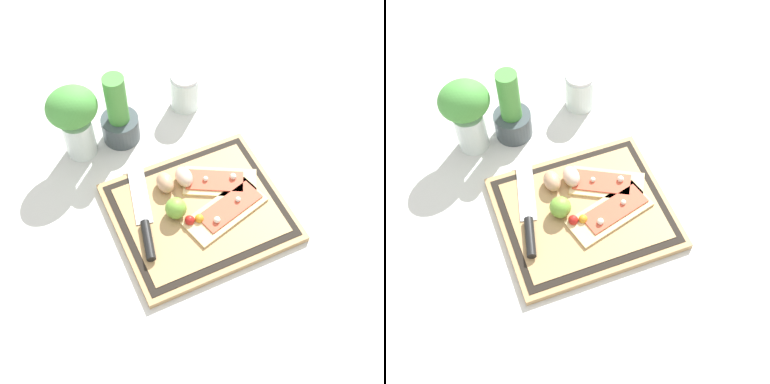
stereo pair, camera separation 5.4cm
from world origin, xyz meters
TOP-DOWN VIEW (x-y plane):
  - ground_plane at (0.00, 0.00)m, footprint 6.00×6.00m
  - cutting_board at (0.00, 0.00)m, footprint 0.40×0.35m
  - pizza_slice_near at (0.06, -0.03)m, footprint 0.22×0.14m
  - pizza_slice_far at (0.08, 0.05)m, footprint 0.20×0.16m
  - knife at (-0.13, 0.01)m, footprint 0.10×0.29m
  - egg_brown at (-0.05, 0.09)m, footprint 0.04×0.06m
  - egg_pink at (-0.00, 0.09)m, footprint 0.04×0.06m
  - lime at (-0.06, 0.01)m, footprint 0.05×0.05m
  - cherry_tomato_red at (-0.04, -0.02)m, footprint 0.02×0.02m
  - cherry_tomato_yellow at (-0.01, -0.03)m, footprint 0.02×0.02m
  - herb_pot at (-0.08, 0.31)m, footprint 0.10×0.10m
  - sauce_jar at (0.12, 0.34)m, footprint 0.08×0.08m
  - herb_glass at (-0.19, 0.31)m, footprint 0.13×0.11m

SIDE VIEW (x-z plane):
  - ground_plane at x=0.00m, z-range 0.00..0.00m
  - cutting_board at x=0.00m, z-range 0.00..0.02m
  - pizza_slice_near at x=0.06m, z-range 0.01..0.04m
  - pizza_slice_far at x=0.08m, z-range 0.01..0.04m
  - knife at x=-0.13m, z-range 0.02..0.04m
  - cherry_tomato_yellow at x=-0.01m, z-range 0.02..0.04m
  - cherry_tomato_red at x=-0.04m, z-range 0.02..0.05m
  - egg_brown at x=-0.05m, z-range 0.02..0.06m
  - egg_pink at x=0.00m, z-range 0.02..0.06m
  - lime at x=-0.06m, z-range 0.02..0.07m
  - sauce_jar at x=0.12m, z-range -0.01..0.10m
  - herb_pot at x=-0.08m, z-range -0.03..0.18m
  - herb_glass at x=-0.19m, z-range 0.02..0.24m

